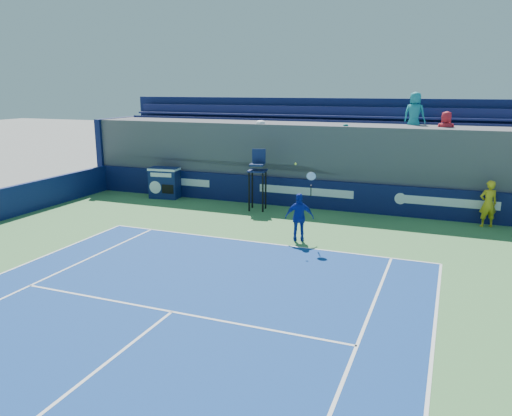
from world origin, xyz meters
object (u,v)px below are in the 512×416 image
at_px(ball_person, 488,204).
at_px(umpire_chair, 258,173).
at_px(tennis_player, 300,217).
at_px(match_clock, 165,182).

relative_size(ball_person, umpire_chair, 0.68).
bearing_deg(tennis_player, ball_person, 35.47).
xyz_separation_m(match_clock, tennis_player, (7.52, -4.01, 0.06)).
relative_size(match_clock, umpire_chair, 0.56).
xyz_separation_m(ball_person, tennis_player, (-5.76, -4.10, -0.05)).
bearing_deg(umpire_chair, ball_person, 4.32).
bearing_deg(match_clock, ball_person, 0.41).
distance_m(ball_person, tennis_player, 7.07).
height_order(ball_person, match_clock, ball_person).
bearing_deg(tennis_player, umpire_chair, 129.10).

